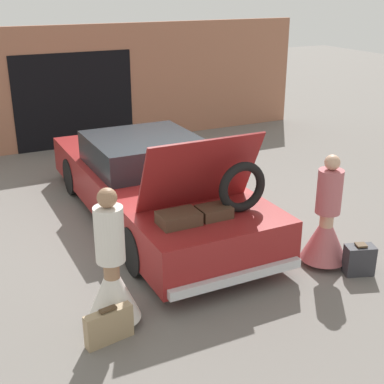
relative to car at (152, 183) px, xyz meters
The scene contains 7 objects.
ground_plane 0.60m from the car, 97.13° to the right, with size 40.00×40.00×0.00m, color slate.
garage_wall_back 4.80m from the car, 90.02° to the left, with size 12.00×0.14×2.80m.
car is the anchor object (origin of this frame).
person_left 3.00m from the car, 120.79° to the right, with size 0.62×0.62×1.66m.
person_right 2.95m from the car, 58.68° to the right, with size 0.64×0.64×1.58m.
suitcase_beside_left_person 3.37m from the car, 120.43° to the right, with size 0.56×0.21×0.42m.
suitcase_beside_right_person 3.47m from the car, 59.19° to the right, with size 0.44×0.33×0.44m.
Camera 1 is at (-3.04, -7.62, 3.65)m, focal length 50.00 mm.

